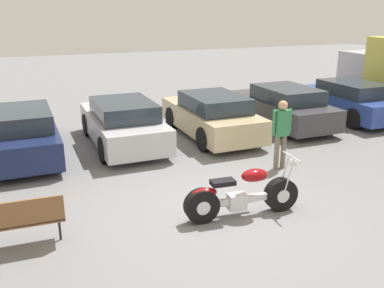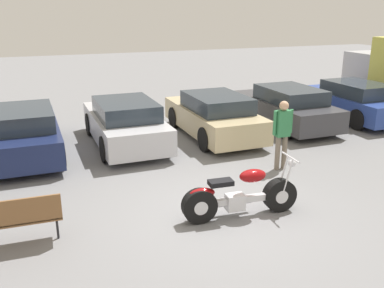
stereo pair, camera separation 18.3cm
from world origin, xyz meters
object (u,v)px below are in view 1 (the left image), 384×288
at_px(person_standing, 281,129).
at_px(parked_car_navy, 21,134).
at_px(park_bench, 13,219).
at_px(motorcycle, 241,196).
at_px(parked_car_champagne, 211,116).
at_px(parked_car_silver, 123,123).
at_px(parked_car_blue, 348,100).
at_px(parked_car_dark_grey, 283,107).

bearing_deg(person_standing, parked_car_navy, 150.33).
xyz_separation_m(park_bench, person_standing, (5.98, 1.51, 0.45)).
xyz_separation_m(motorcycle, parked_car_champagne, (1.70, 4.97, 0.22)).
bearing_deg(motorcycle, person_standing, 41.66).
distance_m(motorcycle, parked_car_navy, 6.29).
bearing_deg(parked_car_silver, parked_car_navy, 179.97).
relative_size(motorcycle, parked_car_blue, 0.55).
xyz_separation_m(parked_car_navy, parked_car_champagne, (5.36, -0.14, 0.00)).
height_order(motorcycle, person_standing, person_standing).
bearing_deg(person_standing, parked_car_silver, 133.09).
bearing_deg(parked_car_silver, parked_car_blue, 0.36).
bearing_deg(motorcycle, parked_car_silver, 100.87).
xyz_separation_m(parked_car_champagne, parked_car_blue, (5.36, 0.19, 0.00)).
relative_size(motorcycle, parked_car_silver, 0.55).
bearing_deg(parked_car_navy, parked_car_silver, -0.03).
distance_m(parked_car_dark_grey, parked_car_blue, 2.68).
height_order(parked_car_champagne, parked_car_blue, same).
bearing_deg(park_bench, person_standing, 14.20).
xyz_separation_m(parked_car_navy, park_bench, (-0.25, -4.78, -0.09)).
height_order(parked_car_navy, person_standing, person_standing).
height_order(parked_car_silver, parked_car_blue, same).
xyz_separation_m(motorcycle, parked_car_dark_grey, (4.38, 5.18, 0.22)).
bearing_deg(motorcycle, parked_car_blue, 36.17).
distance_m(parked_car_dark_grey, person_standing, 4.07).
height_order(parked_car_navy, parked_car_silver, same).
bearing_deg(motorcycle, parked_car_navy, 125.62).
xyz_separation_m(motorcycle, parked_car_silver, (-0.98, 5.11, 0.22)).
height_order(parked_car_champagne, parked_car_dark_grey, same).
bearing_deg(parked_car_silver, motorcycle, -79.13).
bearing_deg(parked_car_champagne, parked_car_silver, 177.00).
xyz_separation_m(parked_car_navy, parked_car_dark_grey, (8.03, 0.08, 0.00)).
distance_m(parked_car_navy, parked_car_champagne, 5.36).
bearing_deg(parked_car_champagne, motorcycle, -108.87).
distance_m(parked_car_champagne, person_standing, 3.17).
relative_size(parked_car_silver, parked_car_champagne, 1.00).
relative_size(motorcycle, parked_car_dark_grey, 0.55).
relative_size(parked_car_dark_grey, person_standing, 2.47).
relative_size(parked_car_blue, park_bench, 2.63).
xyz_separation_m(parked_car_navy, person_standing, (5.73, -3.26, 0.36)).
relative_size(parked_car_champagne, person_standing, 2.47).
bearing_deg(parked_car_champagne, parked_car_dark_grey, 4.65).
bearing_deg(park_bench, parked_car_navy, 87.04).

